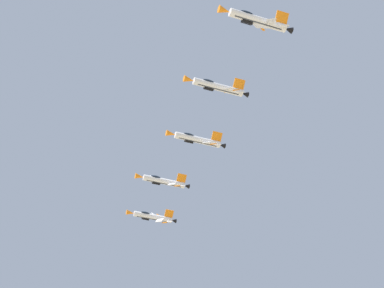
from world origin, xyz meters
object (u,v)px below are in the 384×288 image
Objects in this scene: fighter_jet_right_outer at (152,217)px; fighter_jet_right_wing at (197,140)px; fighter_jet_lead at (257,20)px; fighter_jet_left_wing at (217,87)px; fighter_jet_left_outer at (163,181)px.

fighter_jet_right_wing is at bearing -179.58° from fighter_jet_right_outer.
fighter_jet_left_wing reaches higher than fighter_jet_lead.
fighter_jet_left_outer reaches higher than fighter_jet_lead.
fighter_jet_lead is 60.62m from fighter_jet_left_outer.
fighter_jet_lead is 1.00× the size of fighter_jet_left_wing.
fighter_jet_left_outer is at bearing 0.59° from fighter_jet_lead.
fighter_jet_lead is 22.08m from fighter_jet_left_wing.
fighter_jet_lead is 1.00× the size of fighter_jet_left_outer.
fighter_jet_left_wing is at bearing -178.49° from fighter_jet_left_outer.
fighter_jet_right_wing is 20.87m from fighter_jet_left_outer.
fighter_jet_right_outer reaches higher than fighter_jet_lead.
fighter_jet_right_outer is (-2.74, 18.63, -0.56)m from fighter_jet_left_outer.
fighter_jet_lead is 1.00× the size of fighter_jet_right_outer.
fighter_jet_left_wing reaches higher than fighter_jet_left_outer.
fighter_jet_left_wing reaches higher than fighter_jet_right_wing.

